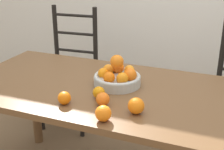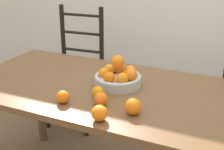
{
  "view_description": "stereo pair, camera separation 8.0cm",
  "coord_description": "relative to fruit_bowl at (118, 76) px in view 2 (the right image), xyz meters",
  "views": [
    {
      "loc": [
        0.55,
        -1.49,
        1.47
      ],
      "look_at": [
        -0.04,
        -0.03,
        0.85
      ],
      "focal_mm": 50.0,
      "sensor_mm": 36.0,
      "label": 1
    },
    {
      "loc": [
        0.62,
        -1.46,
        1.47
      ],
      "look_at": [
        -0.04,
        -0.03,
        0.85
      ],
      "focal_mm": 50.0,
      "sensor_mm": 36.0,
      "label": 2
    }
  ],
  "objects": [
    {
      "name": "orange_loose_2",
      "position": [
        0.09,
        -0.41,
        -0.02
      ],
      "size": [
        0.07,
        0.07,
        0.07
      ],
      "color": "orange",
      "rests_on": "dining_table"
    },
    {
      "name": "fruit_bowl",
      "position": [
        0.0,
        0.0,
        0.0
      ],
      "size": [
        0.27,
        0.27,
        0.18
      ],
      "color": "#B2B7B2",
      "rests_on": "dining_table"
    },
    {
      "name": "orange_loose_1",
      "position": [
        -0.03,
        -0.2,
        -0.02
      ],
      "size": [
        0.06,
        0.06,
        0.06
      ],
      "color": "orange",
      "rests_on": "dining_table"
    },
    {
      "name": "orange_loose_3",
      "position": [
        -0.16,
        -0.33,
        -0.02
      ],
      "size": [
        0.07,
        0.07,
        0.07
      ],
      "color": "orange",
      "rests_on": "dining_table"
    },
    {
      "name": "orange_loose_4",
      "position": [
        0.02,
        -0.27,
        -0.02
      ],
      "size": [
        0.07,
        0.07,
        0.07
      ],
      "color": "orange",
      "rests_on": "dining_table"
    },
    {
      "name": "orange_loose_0",
      "position": [
        0.2,
        -0.29,
        -0.02
      ],
      "size": [
        0.08,
        0.08,
        0.08
      ],
      "color": "orange",
      "rests_on": "dining_table"
    },
    {
      "name": "dining_table",
      "position": [
        0.04,
        -0.06,
        -0.15
      ],
      "size": [
        1.85,
        0.84,
        0.76
      ],
      "color": "brown",
      "rests_on": "ground_plane"
    },
    {
      "name": "chair_left",
      "position": [
        -0.71,
        0.7,
        -0.33
      ],
      "size": [
        0.45,
        0.43,
        1.04
      ],
      "rotation": [
        0.0,
        0.0,
        0.08
      ],
      "color": "black",
      "rests_on": "ground_plane"
    }
  ]
}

